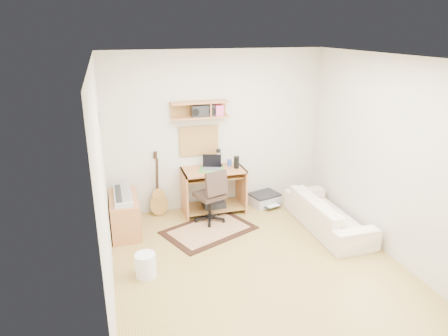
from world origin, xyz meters
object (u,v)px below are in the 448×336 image
object	(u,v)px
desk	(213,191)
cabinet	(125,214)
task_chair	(210,195)
sofa	(328,208)
printer	(264,200)

from	to	relation	value
desk	cabinet	world-z (taller)	desk
desk	task_chair	world-z (taller)	task_chair
task_chair	sofa	bearing A→B (deg)	-42.67
sofa	printer	bearing A→B (deg)	28.41
cabinet	printer	xyz separation A→B (m)	(2.37, 0.31, -0.19)
desk	task_chair	distance (m)	0.36
task_chair	sofa	size ratio (longest dim) A/B	0.53
desk	sofa	world-z (taller)	desk
printer	task_chair	bearing A→B (deg)	-176.58
desk	printer	world-z (taller)	desk
task_chair	desk	bearing A→B (deg)	46.94
desk	printer	xyz separation A→B (m)	(0.92, 0.04, -0.29)
desk	sofa	xyz separation A→B (m)	(1.51, -1.05, -0.04)
cabinet	task_chair	bearing A→B (deg)	-2.28
desk	printer	distance (m)	0.97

